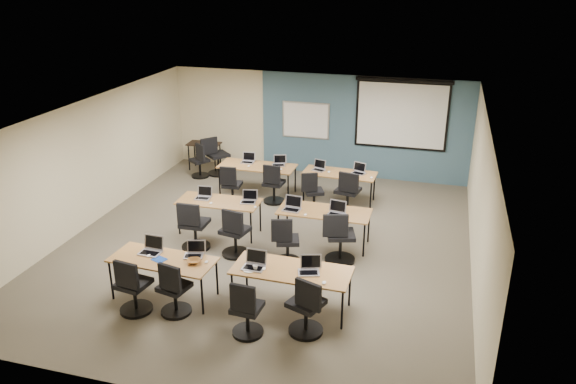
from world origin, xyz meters
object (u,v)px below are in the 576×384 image
(laptop_7, at_px, (337,211))
(laptop_10, at_px, (319,168))
(training_table_back_left, at_px, (257,167))
(laptop_3, at_px, (310,268))
(utility_table, at_px, (204,147))
(laptop_6, at_px, (292,206))
(training_table_mid_right, at_px, (324,213))
(laptop_11, at_px, (359,171))
(task_chair_0, at_px, (133,290))
(training_table_back_right, at_px, (340,175))
(laptop_9, at_px, (279,163))
(task_chair_8, at_px, (231,188))
(task_chair_9, at_px, (273,187))
(training_table_front_right, at_px, (292,272))
(task_chair_6, at_px, (286,244))
(training_table_mid_left, at_px, (219,203))
(laptop_0, at_px, (151,249))
(task_chair_5, at_px, (235,236))
(task_chair_7, at_px, (339,241))
(laptop_4, at_px, (203,195))
(whiteboard, at_px, (306,120))
(training_table_front_left, at_px, (163,261))
(laptop_5, at_px, (249,199))
(laptop_1, at_px, (195,252))
(task_chair_1, at_px, (174,293))
(task_chair_4, at_px, (194,229))
(laptop_8, at_px, (248,160))
(task_chair_10, at_px, (313,194))
(projector_screen, at_px, (402,111))
(task_chair_2, at_px, (246,313))
(task_chair_11, at_px, (348,196))
(spare_chair_b, at_px, (200,163))

(laptop_7, xyz_separation_m, laptop_10, (-0.91, 2.44, -0.01))
(training_table_back_left, xyz_separation_m, laptop_3, (2.45, -4.65, 0.11))
(utility_table, bearing_deg, laptop_6, -48.01)
(training_table_mid_right, relative_size, laptop_6, 5.33)
(laptop_11, bearing_deg, task_chair_0, -96.31)
(training_table_back_right, distance_m, laptop_9, 1.55)
(task_chair_8, relative_size, task_chair_9, 0.97)
(training_table_front_right, height_order, task_chair_9, task_chair_9)
(laptop_3, distance_m, task_chair_9, 4.60)
(task_chair_6, bearing_deg, training_table_back_left, 99.98)
(laptop_11, bearing_deg, training_table_mid_left, -115.97)
(training_table_mid_right, xyz_separation_m, laptop_10, (-0.64, 2.34, 0.10))
(task_chair_6, bearing_deg, laptop_0, -159.47)
(task_chair_5, height_order, task_chair_9, task_chair_5)
(training_table_back_left, xyz_separation_m, task_chair_7, (2.61, -2.90, -0.25))
(laptop_4, distance_m, utility_table, 3.91)
(training_table_back_left, distance_m, laptop_3, 5.26)
(training_table_mid_left, height_order, laptop_11, laptop_11)
(training_table_front_right, relative_size, laptop_11, 6.18)
(whiteboard, xyz_separation_m, training_table_mid_right, (1.42, -4.10, -0.76))
(training_table_front_left, xyz_separation_m, laptop_5, (0.57, 2.70, 0.11))
(training_table_front_right, distance_m, laptop_1, 1.71)
(task_chair_1, height_order, task_chair_9, task_chair_9)
(laptop_1, bearing_deg, task_chair_4, 99.74)
(training_table_mid_left, xyz_separation_m, laptop_8, (-0.24, 2.50, 0.11))
(laptop_7, height_order, task_chair_9, task_chair_9)
(training_table_back_right, xyz_separation_m, laptop_5, (-1.48, -2.25, 0.11))
(training_table_front_left, xyz_separation_m, utility_table, (-1.97, 6.22, -0.03))
(task_chair_10, height_order, utility_table, task_chair_10)
(laptop_7, bearing_deg, task_chair_5, -145.34)
(laptop_6, height_order, task_chair_8, laptop_6)
(laptop_5, distance_m, laptop_9, 2.40)
(training_table_front_left, bearing_deg, utility_table, 110.84)
(laptop_8, bearing_deg, training_table_mid_left, -90.04)
(laptop_10, bearing_deg, laptop_11, 18.87)
(projector_screen, bearing_deg, training_table_back_left, -150.52)
(task_chair_0, distance_m, laptop_6, 3.64)
(task_chair_2, bearing_deg, task_chair_6, 94.17)
(task_chair_11, bearing_deg, spare_chair_b, 174.18)
(task_chair_4, xyz_separation_m, laptop_5, (0.83, 0.95, 0.36))
(task_chair_2, bearing_deg, task_chair_0, -179.28)
(training_table_mid_right, distance_m, laptop_6, 0.65)
(laptop_6, relative_size, task_chair_9, 0.35)
(training_table_back_left, xyz_separation_m, training_table_back_right, (2.04, 0.04, -0.00))
(training_table_mid_left, bearing_deg, laptop_0, -97.44)
(task_chair_2, xyz_separation_m, task_chair_5, (-1.08, 2.35, 0.03))
(laptop_1, relative_size, laptop_11, 1.01)
(task_chair_1, distance_m, task_chair_11, 5.13)
(laptop_7, bearing_deg, task_chair_7, -64.47)
(training_table_front_left, distance_m, spare_chair_b, 5.88)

